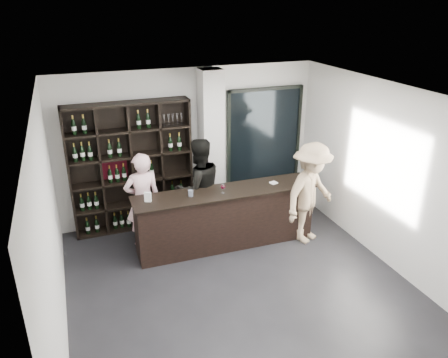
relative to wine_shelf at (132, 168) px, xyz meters
name	(u,v)px	position (x,y,z in m)	size (l,w,h in m)	color
floor	(243,291)	(1.15, -2.57, -1.20)	(5.00, 5.50, 0.01)	black
wine_shelf	(132,168)	(0.00, 0.00, 0.00)	(2.20, 0.35, 2.40)	black
structural_column	(211,147)	(1.50, -0.10, 0.25)	(0.40, 0.40, 2.90)	silver
glass_panel	(264,139)	(2.70, 0.12, 0.20)	(1.60, 0.08, 2.10)	black
tasting_counter	(226,218)	(1.37, -1.21, -0.68)	(3.16, 0.66, 1.04)	black
taster_pink	(143,201)	(0.05, -0.72, -0.35)	(0.62, 0.41, 1.71)	beige
taster_black	(199,189)	(1.05, -0.72, -0.28)	(0.90, 0.70, 1.84)	black
customer	(310,193)	(2.81, -1.57, -0.29)	(1.18, 0.68, 1.83)	tan
wine_glass	(223,188)	(1.30, -1.29, -0.07)	(0.08, 0.08, 0.19)	white
spit_cup	(191,193)	(0.76, -1.22, -0.11)	(0.08, 0.08, 0.11)	#A9B5CB
napkin_stack	(274,183)	(2.27, -1.20, -0.15)	(0.11, 0.11, 0.02)	white
card_stand	(148,197)	(0.06, -1.17, -0.08)	(0.11, 0.05, 0.16)	white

